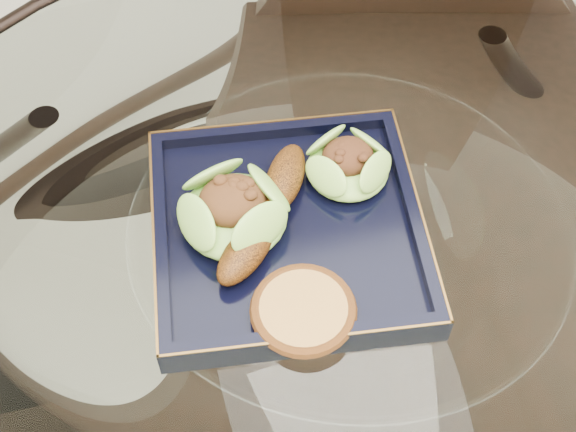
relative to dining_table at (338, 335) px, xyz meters
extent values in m
cylinder|color=white|center=(0.00, 0.00, 0.16)|extent=(1.10, 1.10, 0.01)
torus|color=black|center=(0.00, 0.00, 0.16)|extent=(1.13, 1.13, 0.02)
cylinder|color=black|center=(0.28, 0.28, -0.22)|extent=(0.04, 0.04, 0.75)
cylinder|color=black|center=(-0.28, 0.28, -0.22)|extent=(0.04, 0.04, 0.75)
cube|color=black|center=(0.19, 0.26, -0.17)|extent=(0.46, 0.46, 0.04)
cube|color=black|center=(0.23, 0.43, 0.08)|extent=(0.36, 0.11, 0.42)
cylinder|color=black|center=(-0.01, 0.13, -0.39)|extent=(0.03, 0.03, 0.41)
cylinder|color=black|center=(0.31, 0.06, -0.39)|extent=(0.03, 0.03, 0.41)
cylinder|color=black|center=(0.06, 0.45, -0.39)|extent=(0.03, 0.03, 0.41)
cylinder|color=black|center=(0.38, 0.38, -0.39)|extent=(0.03, 0.03, 0.41)
cube|color=black|center=(-0.05, 0.04, 0.17)|extent=(0.30, 0.30, 0.02)
ellipsoid|color=#6AAC32|center=(-0.10, 0.06, 0.20)|extent=(0.11, 0.11, 0.04)
ellipsoid|color=#58A42F|center=(0.03, 0.09, 0.20)|extent=(0.10, 0.10, 0.03)
ellipsoid|color=#67340A|center=(-0.07, 0.05, 0.20)|extent=(0.14, 0.16, 0.03)
cylinder|color=gold|center=(-0.06, -0.06, 0.19)|extent=(0.11, 0.11, 0.02)
camera|label=1|loc=(-0.17, -0.41, 0.84)|focal=50.00mm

